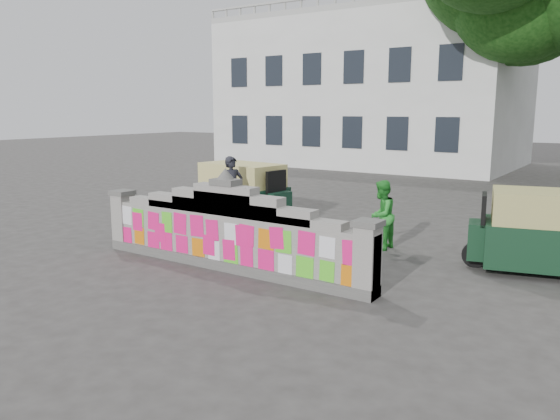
# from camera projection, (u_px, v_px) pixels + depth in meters

# --- Properties ---
(ground) EXTENTS (100.00, 100.00, 0.00)m
(ground) POSITION_uv_depth(u_px,v_px,m) (227.00, 269.00, 10.84)
(ground) COLOR #383533
(ground) RESTS_ON ground
(parapet_wall) EXTENTS (6.48, 0.44, 2.01)m
(parapet_wall) POSITION_uv_depth(u_px,v_px,m) (226.00, 232.00, 10.69)
(parapet_wall) COLOR #4C4C49
(parapet_wall) RESTS_ON ground
(building) EXTENTS (16.00, 10.00, 8.90)m
(building) POSITION_uv_depth(u_px,v_px,m) (373.00, 94.00, 31.88)
(building) COLOR silver
(building) RESTS_ON ground
(cyclist_bike) EXTENTS (2.02, 1.30, 1.00)m
(cyclist_bike) POSITION_uv_depth(u_px,v_px,m) (233.00, 212.00, 14.20)
(cyclist_bike) COLOR black
(cyclist_bike) RESTS_ON ground
(cyclist_rider) EXTENTS (0.60, 0.72, 1.70)m
(cyclist_rider) POSITION_uv_depth(u_px,v_px,m) (232.00, 199.00, 14.13)
(cyclist_rider) COLOR black
(cyclist_rider) RESTS_ON ground
(pedestrian) EXTENTS (0.62, 0.78, 1.57)m
(pedestrian) POSITION_uv_depth(u_px,v_px,m) (381.00, 215.00, 12.23)
(pedestrian) COLOR green
(pedestrian) RESTS_ON ground
(rickshaw_left) EXTENTS (3.01, 1.70, 1.62)m
(rickshaw_left) POSITION_uv_depth(u_px,v_px,m) (244.00, 191.00, 15.49)
(rickshaw_left) COLOR black
(rickshaw_left) RESTS_ON ground
(rickshaw_right) EXTENTS (2.98, 1.90, 1.60)m
(rickshaw_right) POSITION_uv_depth(u_px,v_px,m) (550.00, 232.00, 10.38)
(rickshaw_right) COLOR black
(rickshaw_right) RESTS_ON ground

